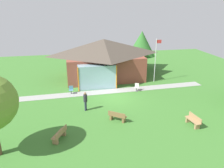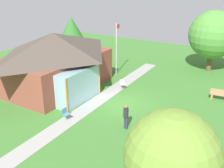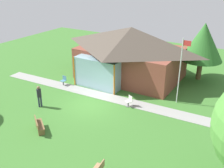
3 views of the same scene
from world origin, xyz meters
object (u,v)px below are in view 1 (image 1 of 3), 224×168
at_px(pavilion, 104,58).
at_px(patio_chair_lawn_spare, 137,87).
at_px(flagpole, 156,59).
at_px(bench_front_center, 117,117).
at_px(visitor_strolling_lawn, 85,100).
at_px(bench_front_right, 193,121).
at_px(bench_front_left, 60,135).
at_px(patio_chair_west, 71,90).
at_px(tree_behind_pavilion_right, 142,44).

bearing_deg(pavilion, patio_chair_lawn_spare, -62.56).
distance_m(pavilion, flagpole, 6.46).
distance_m(bench_front_center, visitor_strolling_lawn, 3.46).
relative_size(bench_front_right, bench_front_left, 1.01).
xyz_separation_m(patio_chair_west, patio_chair_lawn_spare, (7.05, -0.57, 0.00)).
distance_m(patio_chair_west, patio_chair_lawn_spare, 7.08).
distance_m(pavilion, patio_chair_west, 6.76).
bearing_deg(visitor_strolling_lawn, pavilion, -173.40).
height_order(bench_front_right, patio_chair_west, patio_chair_west).
xyz_separation_m(pavilion, visitor_strolling_lawn, (-3.11, -8.93, -1.55)).
xyz_separation_m(bench_front_center, patio_chair_west, (-3.53, 6.62, 0.01)).
bearing_deg(bench_front_right, patio_chair_lawn_spare, 8.76).
height_order(bench_front_center, bench_front_left, same).
relative_size(flagpole, patio_chair_west, 6.11).
bearing_deg(patio_chair_west, pavilion, -127.48).
bearing_deg(patio_chair_lawn_spare, bench_front_center, 88.48).
bearing_deg(bench_front_left, pavilion, 5.92).
xyz_separation_m(pavilion, flagpole, (5.80, -2.82, 0.34)).
bearing_deg(tree_behind_pavilion_right, bench_front_right, -93.65).
height_order(bench_front_left, tree_behind_pavilion_right, tree_behind_pavilion_right).
xyz_separation_m(pavilion, bench_front_right, (4.96, -13.22, -2.17)).
distance_m(visitor_strolling_lawn, tree_behind_pavilion_right, 15.30).
distance_m(patio_chair_west, visitor_strolling_lawn, 4.37).
height_order(flagpole, patio_chair_lawn_spare, flagpole).
relative_size(bench_front_right, visitor_strolling_lawn, 0.89).
bearing_deg(patio_chair_lawn_spare, patio_chair_west, 24.06).
height_order(flagpole, patio_chair_west, flagpole).
bearing_deg(bench_front_center, visitor_strolling_lawn, 170.27).
height_order(patio_chair_lawn_spare, visitor_strolling_lawn, visitor_strolling_lawn).
bearing_deg(tree_behind_pavilion_right, pavilion, -152.86).
relative_size(visitor_strolling_lawn, tree_behind_pavilion_right, 0.32).
bearing_deg(tree_behind_pavilion_right, visitor_strolling_lawn, -127.18).
relative_size(pavilion, bench_front_right, 6.69).
height_order(patio_chair_lawn_spare, tree_behind_pavilion_right, tree_behind_pavilion_right).
bearing_deg(patio_chair_west, bench_front_right, 142.02).
bearing_deg(flagpole, bench_front_center, -127.43).
bearing_deg(patio_chair_west, patio_chair_lawn_spare, 179.86).
xyz_separation_m(bench_front_center, bench_front_right, (5.71, -1.83, 0.00)).
relative_size(pavilion, visitor_strolling_lawn, 5.93).
bearing_deg(bench_front_right, pavilion, 13.81).
bearing_deg(flagpole, pavilion, 154.07).
bearing_deg(visitor_strolling_lawn, bench_front_center, 69.56).
height_order(patio_chair_west, patio_chair_lawn_spare, same).
bearing_deg(pavilion, flagpole, -25.93).
bearing_deg(bench_front_right, flagpole, -11.40).
bearing_deg(patio_chair_west, bench_front_center, 122.54).
bearing_deg(bench_front_right, bench_front_center, 65.45).
xyz_separation_m(patio_chair_lawn_spare, tree_behind_pavilion_right, (3.23, 8.41, 3.26)).
bearing_deg(bench_front_center, tree_behind_pavilion_right, 101.47).
relative_size(flagpole, visitor_strolling_lawn, 3.02).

